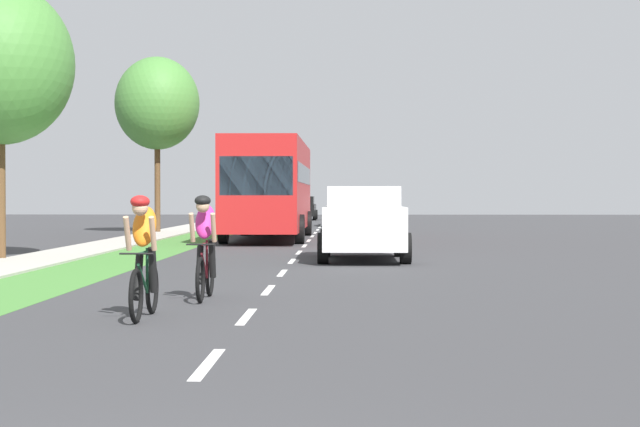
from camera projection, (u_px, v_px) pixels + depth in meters
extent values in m
plane|color=#38383A|center=(291.00, 262.00, 24.22)|extent=(120.00, 120.00, 0.00)
cube|color=#478438|center=(114.00, 262.00, 24.33)|extent=(2.00, 70.00, 0.01)
cube|color=#B2ADA3|center=(34.00, 261.00, 24.37)|extent=(1.86, 70.00, 0.10)
cube|color=white|center=(208.00, 364.00, 9.56)|extent=(0.12, 1.80, 0.01)
cube|color=white|center=(247.00, 316.00, 13.29)|extent=(0.12, 1.80, 0.01)
cube|color=white|center=(268.00, 290.00, 17.02)|extent=(0.12, 1.80, 0.01)
cube|color=white|center=(282.00, 273.00, 20.75)|extent=(0.12, 1.80, 0.01)
cube|color=white|center=(292.00, 261.00, 24.49)|extent=(0.12, 1.80, 0.01)
cube|color=white|center=(299.00, 252.00, 28.22)|extent=(0.12, 1.80, 0.01)
cube|color=white|center=(304.00, 246.00, 31.95)|extent=(0.12, 1.80, 0.01)
cube|color=white|center=(309.00, 240.00, 35.68)|extent=(0.12, 1.80, 0.01)
cube|color=white|center=(312.00, 236.00, 39.41)|extent=(0.12, 1.80, 0.01)
cube|color=white|center=(315.00, 233.00, 43.14)|extent=(0.12, 1.80, 0.01)
cube|color=white|center=(318.00, 230.00, 46.87)|extent=(0.12, 1.80, 0.01)
cube|color=white|center=(320.00, 227.00, 50.61)|extent=(0.12, 1.80, 0.01)
cube|color=white|center=(321.00, 225.00, 54.34)|extent=(0.12, 1.80, 0.01)
torus|color=black|center=(152.00, 288.00, 13.61)|extent=(0.06, 0.68, 0.68)
torus|color=black|center=(136.00, 296.00, 12.57)|extent=(0.06, 0.68, 0.68)
cylinder|color=#194C2D|center=(143.00, 279.00, 12.99)|extent=(0.04, 0.59, 0.43)
cylinder|color=#194C2D|center=(147.00, 269.00, 13.27)|extent=(0.04, 0.04, 0.55)
cylinder|color=#194C2D|center=(144.00, 252.00, 13.03)|extent=(0.03, 0.55, 0.03)
cylinder|color=black|center=(136.00, 254.00, 12.58)|extent=(0.42, 0.02, 0.02)
ellipsoid|color=orange|center=(145.00, 226.00, 13.10)|extent=(0.30, 0.54, 0.63)
sphere|color=tan|center=(140.00, 208.00, 12.81)|extent=(0.20, 0.20, 0.20)
ellipsoid|color=red|center=(140.00, 202.00, 12.81)|extent=(0.24, 0.28, 0.16)
cylinder|color=tan|center=(127.00, 233.00, 12.82)|extent=(0.07, 0.26, 0.45)
cylinder|color=tan|center=(153.00, 233.00, 12.81)|extent=(0.07, 0.26, 0.45)
cylinder|color=black|center=(138.00, 277.00, 13.19)|extent=(0.10, 0.30, 0.60)
cylinder|color=black|center=(153.00, 270.00, 13.13)|extent=(0.10, 0.25, 0.61)
torus|color=black|center=(210.00, 275.00, 15.98)|extent=(0.06, 0.68, 0.68)
torus|color=black|center=(200.00, 280.00, 14.94)|extent=(0.06, 0.68, 0.68)
cylinder|color=maroon|center=(204.00, 266.00, 15.36)|extent=(0.04, 0.59, 0.43)
cylinder|color=maroon|center=(207.00, 258.00, 15.64)|extent=(0.04, 0.04, 0.55)
cylinder|color=maroon|center=(205.00, 244.00, 15.40)|extent=(0.03, 0.55, 0.03)
cylinder|color=black|center=(200.00, 244.00, 14.95)|extent=(0.42, 0.02, 0.02)
ellipsoid|color=#CC2D8C|center=(205.00, 222.00, 15.47)|extent=(0.30, 0.54, 0.63)
sphere|color=tan|center=(203.00, 206.00, 15.18)|extent=(0.20, 0.20, 0.20)
ellipsoid|color=black|center=(203.00, 201.00, 15.18)|extent=(0.24, 0.28, 0.16)
cylinder|color=tan|center=(192.00, 228.00, 15.19)|extent=(0.07, 0.26, 0.45)
cylinder|color=tan|center=(213.00, 228.00, 15.18)|extent=(0.07, 0.26, 0.45)
cylinder|color=black|center=(200.00, 265.00, 15.56)|extent=(0.10, 0.30, 0.60)
cylinder|color=black|center=(212.00, 259.00, 15.50)|extent=(0.10, 0.25, 0.61)
cube|color=silver|center=(363.00, 227.00, 24.93)|extent=(1.90, 4.70, 1.00)
cube|color=silver|center=(363.00, 197.00, 25.11)|extent=(1.71, 2.91, 0.52)
cube|color=#1E2833|center=(364.00, 203.00, 23.86)|extent=(1.56, 0.08, 0.44)
cylinder|color=black|center=(323.00, 248.00, 23.55)|extent=(0.25, 0.72, 0.72)
cylinder|color=black|center=(406.00, 248.00, 23.50)|extent=(0.25, 0.72, 0.72)
cylinder|color=black|center=(325.00, 243.00, 26.37)|extent=(0.25, 0.72, 0.72)
cylinder|color=black|center=(399.00, 243.00, 26.32)|extent=(0.25, 0.72, 0.72)
cube|color=red|center=(270.00, 186.00, 37.02)|extent=(2.50, 11.60, 3.10)
cube|color=#1E2833|center=(270.00, 175.00, 37.01)|extent=(2.52, 10.67, 0.64)
cube|color=#1E2833|center=(256.00, 176.00, 31.25)|extent=(2.25, 0.06, 1.20)
cylinder|color=black|center=(223.00, 229.00, 33.31)|extent=(0.28, 0.96, 0.96)
cylinder|color=black|center=(300.00, 229.00, 33.25)|extent=(0.28, 0.96, 0.96)
cylinder|color=black|center=(245.00, 223.00, 40.27)|extent=(0.28, 0.96, 0.96)
cylinder|color=black|center=(308.00, 223.00, 40.20)|extent=(0.28, 0.96, 0.96)
cube|color=#A5A8AD|center=(346.00, 212.00, 53.05)|extent=(1.96, 5.10, 0.76)
cube|color=#A5A8AD|center=(346.00, 200.00, 52.28)|extent=(1.80, 1.78, 0.64)
cube|color=#1E2833|center=(346.00, 201.00, 51.56)|extent=(1.67, 0.08, 0.52)
cube|color=#A5A8AD|center=(329.00, 206.00, 54.09)|extent=(0.08, 2.81, 0.40)
cube|color=#A5A8AD|center=(363.00, 206.00, 54.04)|extent=(0.08, 2.81, 0.40)
cube|color=#A5A8AD|center=(346.00, 206.00, 55.56)|extent=(1.80, 0.08, 0.40)
cylinder|color=black|center=(326.00, 219.00, 51.55)|extent=(0.26, 0.76, 0.76)
cylinder|color=black|center=(365.00, 219.00, 51.50)|extent=(0.26, 0.76, 0.76)
cylinder|color=black|center=(328.00, 218.00, 54.61)|extent=(0.26, 0.76, 0.76)
cylinder|color=black|center=(364.00, 218.00, 54.56)|extent=(0.26, 0.76, 0.76)
cube|color=black|center=(302.00, 210.00, 66.04)|extent=(1.76, 4.30, 0.76)
cube|color=black|center=(302.00, 200.00, 66.18)|extent=(1.55, 2.24, 0.52)
cube|color=#1E2833|center=(301.00, 201.00, 65.22)|extent=(1.44, 0.08, 0.44)
cylinder|color=black|center=(287.00, 215.00, 64.74)|extent=(0.22, 0.64, 0.64)
cylinder|color=black|center=(315.00, 215.00, 64.70)|extent=(0.22, 0.64, 0.64)
cylinder|color=black|center=(289.00, 215.00, 67.40)|extent=(0.22, 0.64, 0.64)
cylinder|color=black|center=(316.00, 215.00, 67.36)|extent=(0.22, 0.64, 0.64)
cylinder|color=brown|center=(1.00, 191.00, 24.92)|extent=(0.24, 0.24, 3.35)
ellipsoid|color=#478438|center=(0.00, 64.00, 24.87)|extent=(3.59, 3.59, 3.94)
cylinder|color=brown|center=(157.00, 185.00, 42.98)|extent=(0.24, 0.24, 4.03)
ellipsoid|color=#478438|center=(157.00, 103.00, 42.92)|extent=(3.54, 3.54, 3.89)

